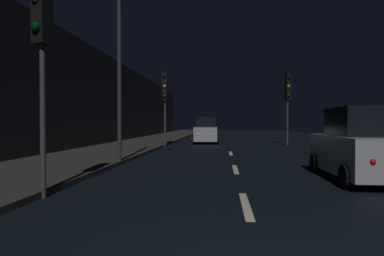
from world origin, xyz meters
name	(u,v)px	position (x,y,z in m)	size (l,w,h in m)	color
ground	(227,142)	(0.00, 24.50, -0.01)	(25.32, 84.00, 0.02)	black
sidewalk_left	(150,141)	(-6.46, 24.50, 0.07)	(4.40, 84.00, 0.15)	#33302D
building_facade_left	(106,101)	(-9.06, 21.00, 3.24)	(0.80, 63.00, 6.48)	black
lane_centerline	(235,168)	(0.00, 8.41, 0.01)	(0.16, 13.34, 0.01)	beige
traffic_light_near_left	(41,20)	(-4.27, 3.28, 3.78)	(0.38, 0.48, 5.16)	#38383A
traffic_light_far_right	(288,93)	(4.17, 20.85, 3.73)	(0.38, 0.49, 5.10)	#38383A
traffic_light_far_left	(165,93)	(-4.16, 18.27, 3.57)	(0.31, 0.46, 4.91)	#38383A
streetlamp_overhead	(131,32)	(-3.92, 9.05, 5.05)	(1.70, 0.44, 7.69)	#2D2D30
car_approaching_headlights	(206,131)	(-1.66, 22.92, 0.94)	(1.89, 4.10, 2.07)	#A5A8AD
car_parked_right_near	(360,147)	(3.36, 6.21, 0.93)	(1.86, 4.02, 2.03)	#A5A8AD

